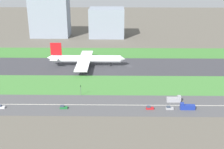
% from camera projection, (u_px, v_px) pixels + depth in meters
% --- Properties ---
extents(ground_plane, '(800.00, 800.00, 0.00)m').
position_uv_depth(ground_plane, '(130.00, 66.00, 237.79)').
color(ground_plane, '#5B564C').
extents(runway, '(280.00, 46.00, 0.10)m').
position_uv_depth(runway, '(130.00, 66.00, 237.77)').
color(runway, '#38383D').
rests_on(runway, ground_plane).
extents(grass_median_north, '(280.00, 36.00, 0.10)m').
position_uv_depth(grass_median_north, '(128.00, 53.00, 276.27)').
color(grass_median_north, '#3D7A33').
rests_on(grass_median_north, ground_plane).
extents(grass_median_south, '(280.00, 36.00, 0.10)m').
position_uv_depth(grass_median_south, '(132.00, 85.00, 199.28)').
color(grass_median_south, '#427F38').
rests_on(grass_median_south, ground_plane).
extents(highway, '(280.00, 28.00, 0.10)m').
position_uv_depth(highway, '(135.00, 105.00, 169.23)').
color(highway, '#4C4C4F').
rests_on(highway, ground_plane).
extents(highway_centerline, '(266.00, 0.50, 0.01)m').
position_uv_depth(highway_centerline, '(135.00, 105.00, 169.21)').
color(highway_centerline, silver).
rests_on(highway_centerline, highway).
extents(airliner, '(65.00, 56.00, 19.70)m').
position_uv_depth(airliner, '(85.00, 59.00, 236.15)').
color(airliner, white).
rests_on(airliner, runway).
extents(truck_0, '(8.40, 2.50, 4.00)m').
position_uv_depth(truck_0, '(174.00, 99.00, 173.05)').
color(truck_0, '#99999E').
rests_on(truck_0, highway).
extents(car_5, '(4.40, 1.80, 2.00)m').
position_uv_depth(car_5, '(169.00, 108.00, 163.98)').
color(car_5, '#99999E').
rests_on(car_5, highway).
extents(truck_1, '(8.40, 2.50, 4.00)m').
position_uv_depth(truck_1, '(187.00, 107.00, 163.58)').
color(truck_1, navy).
rests_on(truck_1, highway).
extents(car_4, '(4.40, 1.80, 2.00)m').
position_uv_depth(car_4, '(1.00, 107.00, 165.29)').
color(car_4, silver).
rests_on(car_4, highway).
extents(car_3, '(4.40, 1.80, 2.00)m').
position_uv_depth(car_3, '(63.00, 107.00, 164.80)').
color(car_3, '#19662D').
rests_on(car_3, highway).
extents(car_2, '(4.40, 1.80, 2.00)m').
position_uv_depth(car_2, '(149.00, 108.00, 164.13)').
color(car_2, '#B2191E').
rests_on(car_2, highway).
extents(traffic_light, '(0.36, 0.50, 7.20)m').
position_uv_depth(traffic_light, '(81.00, 90.00, 180.43)').
color(traffic_light, '#4C4C51').
rests_on(traffic_light, highway).
extents(terminal_building, '(44.65, 27.52, 50.87)m').
position_uv_depth(terminal_building, '(50.00, 15.00, 337.30)').
color(terminal_building, gray).
rests_on(terminal_building, ground_plane).
extents(hangar_building, '(40.81, 32.60, 33.69)m').
position_uv_depth(hangar_building, '(107.00, 22.00, 339.34)').
color(hangar_building, gray).
rests_on(hangar_building, ground_plane).
extents(fuel_tank_west, '(21.19, 21.19, 14.29)m').
position_uv_depth(fuel_tank_west, '(103.00, 24.00, 385.02)').
color(fuel_tank_west, silver).
rests_on(fuel_tank_west, ground_plane).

